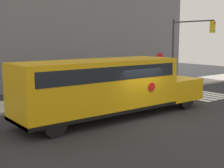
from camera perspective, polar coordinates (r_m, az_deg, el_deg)
ground_plane at (r=15.55m, az=5.23°, el=-6.41°), size 60.00×60.00×0.00m
sidewalk_strip at (r=20.61m, az=-7.30°, el=-2.57°), size 44.00×3.00×0.15m
building_backdrop at (r=26.07m, az=-15.03°, el=10.70°), size 32.00×4.00×10.31m
crosswalk_stripes at (r=22.67m, az=16.24°, el=-2.03°), size 3.30×3.20×0.01m
school_bus at (r=15.31m, az=-0.81°, el=-0.21°), size 10.74×2.57×2.93m
stop_sign at (r=24.13m, az=8.66°, el=3.45°), size 0.78×0.10×2.88m
traffic_light at (r=24.31m, az=13.30°, el=7.37°), size 0.28×3.74×5.44m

